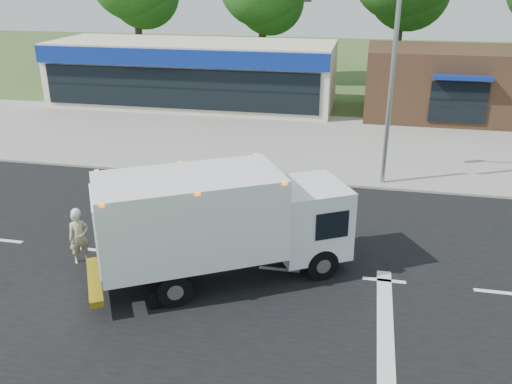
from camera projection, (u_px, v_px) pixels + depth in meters
ground at (279, 270)px, 15.85m from camera, size 120.00×120.00×0.00m
road_asphalt at (279, 270)px, 15.85m from camera, size 60.00×14.00×0.02m
sidewalk at (311, 173)px, 23.26m from camera, size 60.00×2.40×0.12m
parking_apron at (323, 137)px, 28.54m from camera, size 60.00×9.00×0.02m
lane_markings at (321, 300)px, 14.37m from camera, size 55.20×7.00×0.01m
ems_box_truck at (219, 219)px, 14.76m from camera, size 7.37×5.50×3.20m
emergency_worker at (79, 236)px, 15.98m from camera, size 0.71×0.69×1.75m
retail_strip_mall at (193, 73)px, 34.84m from camera, size 18.00×6.20×4.00m
brown_storefront at (452, 83)px, 31.89m from camera, size 10.00×6.70×4.00m
traffic_signal_pole at (376, 62)px, 20.44m from camera, size 3.51×0.25×8.00m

